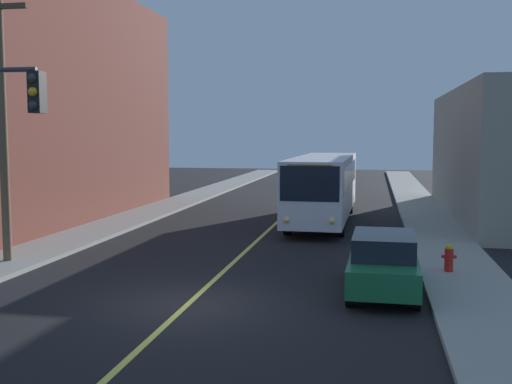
{
  "coord_description": "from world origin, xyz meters",
  "views": [
    {
      "loc": [
        4.53,
        -14.55,
        4.3
      ],
      "look_at": [
        0.0,
        9.17,
        2.0
      ],
      "focal_mm": 42.95,
      "sensor_mm": 36.0,
      "label": 1
    }
  ],
  "objects_px": {
    "utility_pole_near": "(2,97)",
    "fire_hydrant": "(449,257)",
    "parked_car_green": "(383,262)",
    "city_bus": "(324,185)"
  },
  "relations": [
    {
      "from": "parked_car_green",
      "to": "fire_hydrant",
      "type": "bearing_deg",
      "value": 49.95
    },
    {
      "from": "parked_car_green",
      "to": "utility_pole_near",
      "type": "relative_size",
      "value": 0.46
    },
    {
      "from": "parked_car_green",
      "to": "fire_hydrant",
      "type": "distance_m",
      "value": 3.1
    },
    {
      "from": "fire_hydrant",
      "to": "utility_pole_near",
      "type": "bearing_deg",
      "value": -175.85
    },
    {
      "from": "city_bus",
      "to": "parked_car_green",
      "type": "height_order",
      "value": "city_bus"
    },
    {
      "from": "parked_car_green",
      "to": "utility_pole_near",
      "type": "distance_m",
      "value": 13.03
    },
    {
      "from": "city_bus",
      "to": "parked_car_green",
      "type": "bearing_deg",
      "value": -78.58
    },
    {
      "from": "utility_pole_near",
      "to": "fire_hydrant",
      "type": "distance_m",
      "value": 14.95
    },
    {
      "from": "utility_pole_near",
      "to": "fire_hydrant",
      "type": "bearing_deg",
      "value": 4.15
    },
    {
      "from": "parked_car_green",
      "to": "utility_pole_near",
      "type": "xyz_separation_m",
      "value": [
        -12.1,
        1.34,
        4.64
      ]
    }
  ]
}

